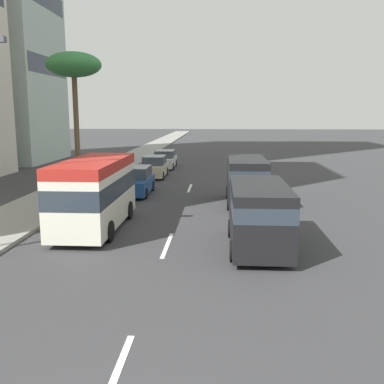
# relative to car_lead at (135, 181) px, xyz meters

# --- Properties ---
(ground_plane) EXTENTS (198.00, 198.00, 0.00)m
(ground_plane) POSITION_rel_car_lead_xyz_m (8.96, -3.23, -0.80)
(ground_plane) COLOR #38383A
(sidewalk_right) EXTENTS (162.00, 3.68, 0.15)m
(sidewalk_right) POSITION_rel_car_lead_xyz_m (8.96, 4.44, -0.72)
(sidewalk_right) COLOR gray
(sidewalk_right) RESTS_ON ground_plane
(lane_stripe_near) EXTENTS (3.20, 0.16, 0.01)m
(lane_stripe_near) POSITION_rel_car_lead_xyz_m (-19.11, -3.23, -0.79)
(lane_stripe_near) COLOR silver
(lane_stripe_near) RESTS_ON ground_plane
(lane_stripe_mid) EXTENTS (3.20, 0.16, 0.01)m
(lane_stripe_mid) POSITION_rel_car_lead_xyz_m (-10.53, -3.23, -0.79)
(lane_stripe_mid) COLOR silver
(lane_stripe_mid) RESTS_ON ground_plane
(lane_stripe_far) EXTENTS (3.20, 0.16, 0.01)m
(lane_stripe_far) POSITION_rel_car_lead_xyz_m (2.38, -3.23, -0.79)
(lane_stripe_far) COLOR silver
(lane_stripe_far) RESTS_ON ground_plane
(car_lead) EXTENTS (4.38, 1.92, 1.70)m
(car_lead) POSITION_rel_car_lead_xyz_m (0.00, 0.00, 0.00)
(car_lead) COLOR #1E478C
(car_lead) RESTS_ON ground_plane
(car_second) EXTENTS (4.16, 1.83, 1.65)m
(car_second) POSITION_rel_car_lead_xyz_m (7.35, -0.10, -0.02)
(car_second) COLOR beige
(car_second) RESTS_ON ground_plane
(minibus_third) EXTENTS (6.60, 2.37, 3.02)m
(minibus_third) POSITION_rel_car_lead_xyz_m (-8.28, 0.17, 0.86)
(minibus_third) COLOR silver
(minibus_third) RESTS_ON ground_plane
(van_fourth) EXTENTS (5.03, 2.18, 2.42)m
(van_fourth) POSITION_rel_car_lead_xyz_m (-10.72, -6.66, 0.58)
(van_fourth) COLOR black
(van_fourth) RESTS_ON ground_plane
(car_fifth) EXTENTS (4.46, 1.85, 1.60)m
(car_fifth) POSITION_rel_car_lead_xyz_m (13.13, -0.24, -0.04)
(car_fifth) COLOR silver
(car_fifth) RESTS_ON ground_plane
(van_sixth) EXTENTS (5.20, 2.16, 2.55)m
(van_sixth) POSITION_rel_car_lead_xyz_m (-2.66, -6.69, 0.66)
(van_sixth) COLOR black
(van_sixth) RESTS_ON ground_plane
(pedestrian_near_lamp) EXTENTS (0.39, 0.34, 1.74)m
(pedestrian_near_lamp) POSITION_rel_car_lead_xyz_m (-0.98, 3.62, 0.31)
(pedestrian_near_lamp) COLOR red
(pedestrian_near_lamp) RESTS_ON sidewalk_right
(pedestrian_mid_block) EXTENTS (0.33, 0.24, 1.59)m
(pedestrian_mid_block) POSITION_rel_car_lead_xyz_m (4.50, 5.16, 0.22)
(pedestrian_mid_block) COLOR beige
(pedestrian_mid_block) RESTS_ON sidewalk_right
(palm_tree) EXTENTS (3.91, 3.91, 9.08)m
(palm_tree) POSITION_rel_car_lead_xyz_m (5.11, 5.21, 7.38)
(palm_tree) COLOR brown
(palm_tree) RESTS_ON sidewalk_right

